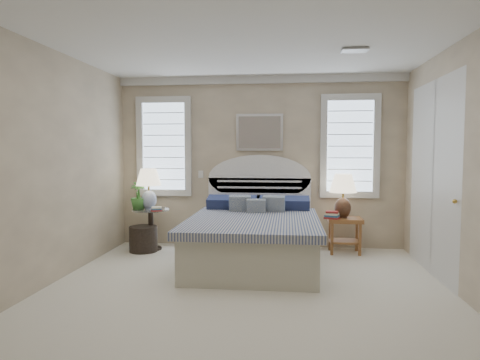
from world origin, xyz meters
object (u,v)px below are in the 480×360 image
Objects in this scene: bed at (254,235)px; lamp_right at (343,191)px; lamp_left at (149,184)px; nightstand_right at (345,227)px; side_table_left at (151,225)px; floor_pot at (143,239)px.

bed reaches higher than lamp_right.
bed is at bearing -20.09° from lamp_left.
side_table_left is at bearing -178.06° from nightstand_right.
floor_pot is at bearing -174.98° from lamp_right.
bed reaches higher than side_table_left.
lamp_right is at bearing 2.48° from side_table_left.
nightstand_right is at bearing 1.94° from side_table_left.
floor_pot is (-0.08, -0.14, -0.19)m from side_table_left.
lamp_left is at bearing -178.54° from nightstand_right.
lamp_left is 2.96m from lamp_right.
floor_pot is (-3.03, -0.24, -0.19)m from nightstand_right.
lamp_right is at bearing 29.51° from bed.
nightstand_right is at bearing 4.47° from floor_pot.
lamp_left reaches higher than side_table_left.
side_table_left reaches higher than nightstand_right.
bed is 1.47m from nightstand_right.
lamp_left is (-1.69, 0.62, 0.63)m from bed.
lamp_left is at bearing 145.37° from side_table_left.
bed is 3.61× the size of side_table_left.
side_table_left is 0.95× the size of lamp_right.
lamp_right is at bearing 138.87° from nightstand_right.
bed reaches higher than lamp_left.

